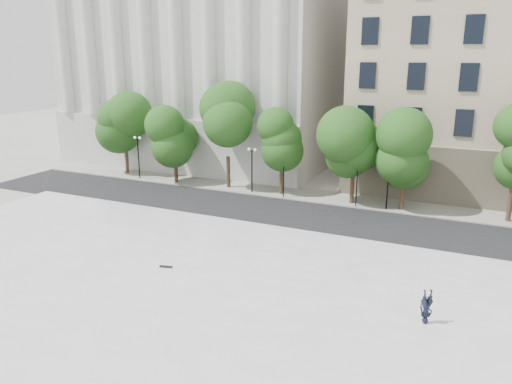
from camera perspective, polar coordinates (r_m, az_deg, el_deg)
ground at (r=25.56m, az=-11.62°, el=-14.08°), size 160.00×160.00×0.00m
plaza at (r=27.61m, az=-7.92°, el=-11.01°), size 44.00×22.00×0.45m
street at (r=40.14m, az=3.66°, el=-2.62°), size 60.00×8.00×0.02m
far_sidewalk at (r=45.54m, az=6.41°, el=-0.42°), size 60.00×4.00×0.12m
building_west at (r=64.02m, az=-3.94°, el=15.84°), size 31.50×27.65×25.60m
traffic_light_west at (r=43.82m, az=3.21°, el=3.91°), size 0.62×1.75×4.19m
traffic_light_east at (r=41.90m, az=11.57°, el=3.17°), size 0.44×1.88×4.25m
person_lying at (r=25.04m, az=18.79°, el=-13.52°), size 1.27×1.78×0.46m
skateboard at (r=29.92m, az=-10.26°, el=-8.39°), size 0.77×0.36×0.08m
street_trees at (r=43.83m, az=6.33°, el=5.70°), size 46.59×5.33×7.72m
lamp_posts at (r=43.51m, az=6.00°, el=2.84°), size 36.20×0.28×4.47m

